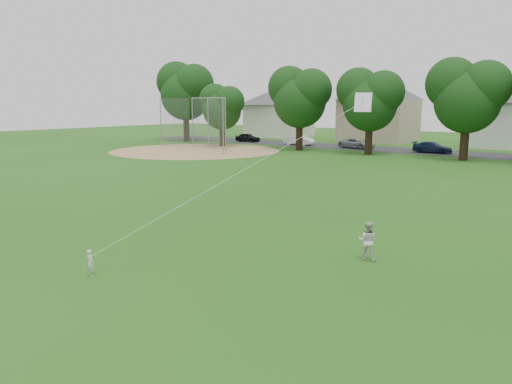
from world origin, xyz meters
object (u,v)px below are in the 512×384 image
Objects in this scene: toddler at (90,263)px; baseball_backstop at (204,124)px; kite at (247,168)px; older_boy at (368,241)px.

toddler is 41.29m from baseball_backstop.
baseball_backstop is at bearing 135.89° from kite.
baseball_backstop is (-27.71, 26.86, -0.03)m from kite.
kite reaches higher than baseball_backstop.
older_boy is 4.74m from kite.
baseball_backstop is (-31.72, 25.62, 2.15)m from older_boy.
kite is at bearing 3.92° from older_boy.
kite is 0.95× the size of baseball_backstop.
baseball_backstop reaches higher than toddler.
toddler is at bearing -51.00° from baseball_backstop.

